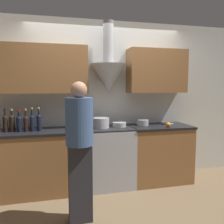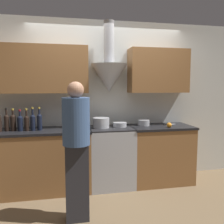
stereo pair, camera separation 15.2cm
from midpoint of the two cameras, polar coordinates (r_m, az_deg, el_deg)
The scene contains 17 objects.
ground_plane at distance 3.64m, azimuth -0.42°, elevation -19.02°, with size 12.00×12.00×0.00m, color brown.
wall_back at distance 3.85m, azimuth -3.61°, elevation 4.95°, with size 8.40×0.57×2.60m.
counter_left at distance 3.69m, azimuth -18.03°, elevation -11.27°, with size 1.46×0.62×0.92m.
counter_right at distance 4.01m, azimuth 10.13°, elevation -9.68°, with size 0.99×0.62×0.92m.
stove_range at distance 3.76m, azimuth -1.56°, elevation -10.60°, with size 0.67×0.60×0.92m.
wine_bottle_2 at distance 3.62m, azimuth -25.39°, elevation -2.30°, with size 0.07×0.07×0.33m.
wine_bottle_3 at distance 3.60m, azimuth -24.05°, elevation -2.29°, with size 0.08×0.08×0.32m.
wine_bottle_4 at distance 3.56m, azimuth -22.56°, elevation -2.44°, with size 0.08×0.08×0.30m.
wine_bottle_5 at distance 3.55m, azimuth -21.16°, elevation -2.41°, with size 0.07×0.07×0.32m.
wine_bottle_6 at distance 3.54m, azimuth -19.82°, elevation -2.27°, with size 0.07×0.07×0.33m.
wine_bottle_7 at distance 3.54m, azimuth -18.33°, elevation -2.17°, with size 0.07×0.07×0.33m.
stock_pot at distance 3.61m, azimuth -3.91°, elevation -2.63°, with size 0.25×0.25×0.15m.
mixing_bowl at distance 3.71m, azimuth 0.60°, elevation -3.03°, with size 0.21×0.21×0.07m.
orange_fruit at distance 3.77m, azimuth 12.27°, elevation -3.00°, with size 0.08×0.08×0.08m.
saucepan at distance 3.88m, azimuth 6.27°, elevation -2.52°, with size 0.19×0.19×0.09m.
chefs_knife at distance 4.05m, azimuth 12.27°, elevation -2.84°, with size 0.23×0.07×0.01m.
person_foreground_left at distance 2.72m, azimuth -9.40°, elevation -7.94°, with size 0.31×0.31×1.60m.
Camera 1 is at (-0.84, -3.19, 1.55)m, focal length 38.00 mm.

